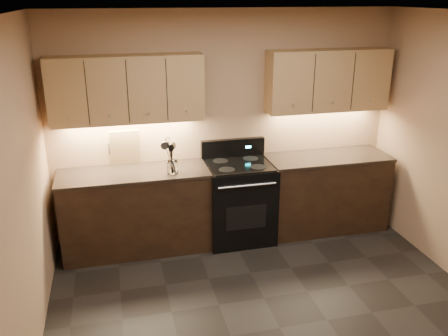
# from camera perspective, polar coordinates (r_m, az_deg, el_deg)

# --- Properties ---
(floor) EXTENTS (4.00, 4.00, 0.00)m
(floor) POSITION_cam_1_polar(r_m,az_deg,el_deg) (4.38, 6.75, -18.56)
(floor) COLOR black
(floor) RESTS_ON ground
(ceiling) EXTENTS (4.00, 4.00, 0.00)m
(ceiling) POSITION_cam_1_polar(r_m,az_deg,el_deg) (3.43, 8.60, 17.73)
(ceiling) COLOR silver
(ceiling) RESTS_ON wall_back
(wall_back) EXTENTS (4.00, 0.04, 2.60)m
(wall_back) POSITION_cam_1_polar(r_m,az_deg,el_deg) (5.53, 0.17, 5.14)
(wall_back) COLOR #9F7D5D
(wall_back) RESTS_ON ground
(wall_left) EXTENTS (0.04, 4.00, 2.60)m
(wall_left) POSITION_cam_1_polar(r_m,az_deg,el_deg) (3.56, -24.21, -5.45)
(wall_left) COLOR #9F7D5D
(wall_left) RESTS_ON ground
(counter_left) EXTENTS (1.62, 0.62, 0.93)m
(counter_left) POSITION_cam_1_polar(r_m,az_deg,el_deg) (5.39, -10.54, -5.09)
(counter_left) COLOR black
(counter_left) RESTS_ON ground
(counter_right) EXTENTS (1.46, 0.62, 0.93)m
(counter_right) POSITION_cam_1_polar(r_m,az_deg,el_deg) (5.92, 12.05, -2.83)
(counter_right) COLOR black
(counter_right) RESTS_ON ground
(stove) EXTENTS (0.76, 0.68, 1.14)m
(stove) POSITION_cam_1_polar(r_m,az_deg,el_deg) (5.53, 1.76, -3.89)
(stove) COLOR black
(stove) RESTS_ON ground
(upper_cab_left) EXTENTS (1.60, 0.30, 0.70)m
(upper_cab_left) POSITION_cam_1_polar(r_m,az_deg,el_deg) (5.12, -11.61, 9.27)
(upper_cab_left) COLOR tan
(upper_cab_left) RESTS_ON wall_back
(upper_cab_right) EXTENTS (1.44, 0.30, 0.70)m
(upper_cab_right) POSITION_cam_1_polar(r_m,az_deg,el_deg) (5.68, 12.39, 10.25)
(upper_cab_right) COLOR tan
(upper_cab_right) RESTS_ON wall_back
(outlet_plate) EXTENTS (0.08, 0.01, 0.12)m
(outlet_plate) POSITION_cam_1_polar(r_m,az_deg,el_deg) (5.42, -13.29, 2.31)
(outlet_plate) COLOR #B2B5BA
(outlet_plate) RESTS_ON wall_back
(utensil_crock) EXTENTS (0.14, 0.14, 0.14)m
(utensil_crock) POSITION_cam_1_polar(r_m,az_deg,el_deg) (5.09, -6.24, 0.11)
(utensil_crock) COLOR white
(utensil_crock) RESTS_ON counter_left
(cutting_board) EXTENTS (0.33, 0.12, 0.41)m
(cutting_board) POSITION_cam_1_polar(r_m,az_deg,el_deg) (5.38, -11.82, 2.43)
(cutting_board) COLOR tan
(cutting_board) RESTS_ON counter_left
(wooden_spoon) EXTENTS (0.12, 0.07, 0.33)m
(wooden_spoon) POSITION_cam_1_polar(r_m,az_deg,el_deg) (5.04, -6.65, 1.23)
(wooden_spoon) COLOR tan
(wooden_spoon) RESTS_ON utensil_crock
(black_spoon) EXTENTS (0.08, 0.15, 0.34)m
(black_spoon) POSITION_cam_1_polar(r_m,az_deg,el_deg) (5.07, -6.29, 1.41)
(black_spoon) COLOR black
(black_spoon) RESTS_ON utensil_crock
(black_turner) EXTENTS (0.16, 0.21, 0.39)m
(black_turner) POSITION_cam_1_polar(r_m,az_deg,el_deg) (5.03, -6.07, 1.56)
(black_turner) COLOR black
(black_turner) RESTS_ON utensil_crock
(steel_spatula) EXTENTS (0.16, 0.15, 0.40)m
(steel_spatula) POSITION_cam_1_polar(r_m,az_deg,el_deg) (5.06, -6.06, 1.70)
(steel_spatula) COLOR silver
(steel_spatula) RESTS_ON utensil_crock
(steel_skimmer) EXTENTS (0.20, 0.13, 0.37)m
(steel_skimmer) POSITION_cam_1_polar(r_m,az_deg,el_deg) (5.04, -6.02, 1.42)
(steel_skimmer) COLOR silver
(steel_skimmer) RESTS_ON utensil_crock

